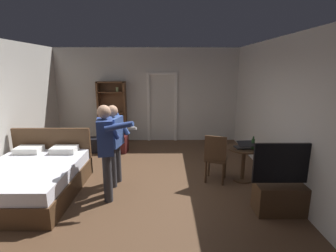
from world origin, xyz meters
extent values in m
plane|color=brown|center=(0.00, 0.00, 0.00)|extent=(7.19, 7.19, 0.00)
cube|color=beige|center=(0.00, 3.33, 1.43)|extent=(5.79, 0.12, 2.85)
cube|color=beige|center=(2.84, 0.00, 1.43)|extent=(0.12, 6.78, 2.85)
cube|color=white|center=(0.04, 3.25, 1.02)|extent=(0.08, 0.08, 2.05)
cube|color=white|center=(0.89, 3.25, 1.02)|extent=(0.08, 0.08, 2.05)
cube|color=white|center=(0.46, 3.25, 2.09)|extent=(0.93, 0.08, 0.08)
cube|color=#4C331E|center=(-1.87, -0.31, 0.17)|extent=(1.65, 2.08, 0.35)
cube|color=white|center=(-1.87, -0.31, 0.46)|extent=(1.59, 2.02, 0.22)
cube|color=#4C331E|center=(-1.87, 0.69, 0.51)|extent=(1.65, 0.08, 1.02)
cube|color=white|center=(-2.23, 0.43, 0.63)|extent=(0.50, 0.34, 0.12)
cube|color=white|center=(-1.51, 0.43, 0.63)|extent=(0.50, 0.34, 0.12)
cube|color=brown|center=(-1.45, 3.07, 0.93)|extent=(0.06, 0.32, 1.87)
cube|color=brown|center=(-0.66, 3.07, 0.93)|extent=(0.06, 0.32, 1.87)
cube|color=brown|center=(-1.06, 3.07, 1.85)|extent=(0.85, 0.32, 0.04)
cube|color=brown|center=(-1.06, 3.22, 0.93)|extent=(0.85, 0.02, 1.87)
cube|color=brown|center=(-1.06, 3.07, 0.31)|extent=(0.79, 0.32, 0.03)
cube|color=brown|center=(-1.06, 3.07, 0.93)|extent=(0.79, 0.32, 0.03)
cube|color=brown|center=(-1.06, 3.07, 1.56)|extent=(0.79, 0.32, 0.03)
cylinder|color=#B3C17B|center=(-0.88, 3.07, 1.63)|extent=(0.07, 0.07, 0.12)
cube|color=#4C331E|center=(2.48, -0.88, 0.24)|extent=(0.92, 0.40, 0.48)
cube|color=black|center=(2.48, -0.90, 0.85)|extent=(1.10, 0.05, 0.64)
cube|color=#5970AD|center=(2.48, -0.87, 0.85)|extent=(1.04, 0.01, 0.58)
cylinder|color=#4C331E|center=(2.17, 0.31, 0.33)|extent=(0.08, 0.08, 0.67)
cylinder|color=#4C331E|center=(2.17, 0.31, 0.01)|extent=(0.39, 0.39, 0.03)
cylinder|color=#4C331E|center=(2.17, 0.31, 0.68)|extent=(0.64, 0.64, 0.03)
cube|color=black|center=(2.14, 0.31, 0.71)|extent=(0.35, 0.26, 0.02)
cube|color=black|center=(2.15, 0.20, 0.82)|extent=(0.34, 0.23, 0.08)
cube|color=navy|center=(2.15, 0.20, 0.82)|extent=(0.31, 0.20, 0.06)
cylinder|color=#214A21|center=(2.31, 0.23, 0.80)|extent=(0.06, 0.06, 0.21)
cylinder|color=#214A21|center=(2.31, 0.23, 0.93)|extent=(0.03, 0.03, 0.05)
cylinder|color=#4C331E|center=(1.82, 0.41, 0.23)|extent=(0.04, 0.04, 0.45)
cylinder|color=#4C331E|center=(1.50, 0.52, 0.23)|extent=(0.04, 0.04, 0.45)
cylinder|color=#4C331E|center=(1.71, 0.08, 0.23)|extent=(0.04, 0.04, 0.45)
cylinder|color=#4C331E|center=(1.39, 0.20, 0.23)|extent=(0.04, 0.04, 0.45)
cube|color=#4C331E|center=(1.60, 0.30, 0.47)|extent=(0.54, 0.54, 0.04)
cube|color=#4C331E|center=(1.55, 0.14, 0.74)|extent=(0.41, 0.18, 0.50)
cylinder|color=#333338|center=(-0.46, -0.29, 0.42)|extent=(0.15, 0.15, 0.84)
cylinder|color=#333338|center=(-0.41, -0.51, 0.42)|extent=(0.15, 0.15, 0.84)
cube|color=navy|center=(-0.44, -0.40, 1.14)|extent=(0.34, 0.46, 0.60)
sphere|color=tan|center=(-0.44, -0.40, 1.56)|extent=(0.23, 0.23, 0.23)
cylinder|color=navy|center=(-0.40, -0.15, 1.25)|extent=(0.34, 0.16, 0.48)
cylinder|color=navy|center=(-0.18, -0.58, 1.36)|extent=(0.44, 0.18, 0.15)
cube|color=white|center=(0.03, -0.56, 1.32)|extent=(0.12, 0.06, 0.04)
cylinder|color=#333338|center=(-0.40, 0.28, 0.40)|extent=(0.15, 0.15, 0.80)
cylinder|color=#333338|center=(-0.45, 0.04, 0.40)|extent=(0.15, 0.15, 0.80)
cube|color=#334C8C|center=(-0.42, 0.16, 1.08)|extent=(0.34, 0.48, 0.57)
sphere|color=tan|center=(-0.42, 0.16, 1.48)|extent=(0.22, 0.22, 0.22)
cylinder|color=#334C8C|center=(-0.29, 0.38, 1.18)|extent=(0.33, 0.15, 0.46)
cylinder|color=#334C8C|center=(-0.23, -0.13, 1.27)|extent=(0.51, 0.19, 0.17)
cube|color=white|center=(0.01, -0.20, 1.23)|extent=(0.12, 0.06, 0.04)
cube|color=#4C1919|center=(-0.78, 2.12, 0.23)|extent=(0.63, 0.41, 0.46)
cube|color=black|center=(-1.27, 2.16, 0.19)|extent=(0.65, 0.40, 0.38)
camera|label=1|loc=(0.60, -4.53, 2.29)|focal=27.01mm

